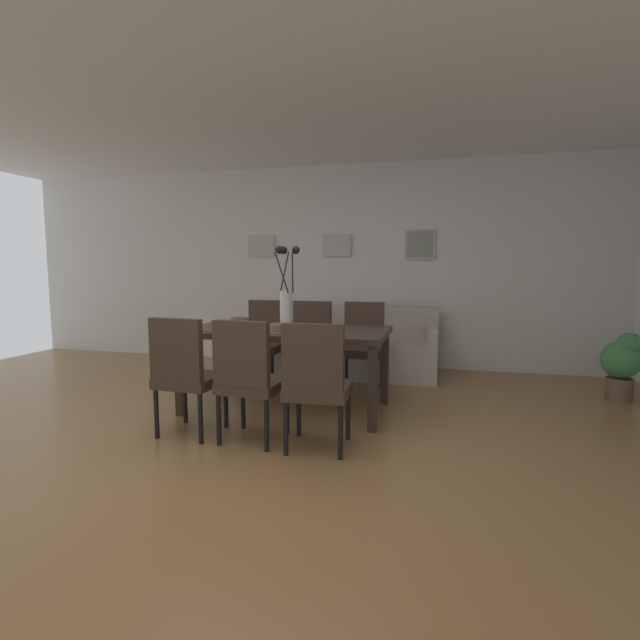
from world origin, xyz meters
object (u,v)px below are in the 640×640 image
Objects in this scene: dining_chair_near_right at (264,338)px; potted_plant at (622,363)px; dining_table at (286,337)px; sofa at (357,350)px; framed_picture_center at (337,245)px; bowl_far_left at (279,327)px; dining_chair_near_left at (185,371)px; framed_picture_left at (261,246)px; dining_chair_mid_right at (362,342)px; bowl_near_right at (240,320)px; dining_chair_mid_left at (316,380)px; centerpiece_vase at (286,297)px; dining_chair_far_right at (309,340)px; bowl_near_left at (221,325)px; framed_picture_right at (420,244)px; dining_chair_far_left at (249,375)px.

dining_chair_near_right reaches higher than potted_plant.
sofa reaches higher than dining_table.
framed_picture_center is (-0.00, 2.12, 0.90)m from dining_table.
bowl_far_left reaches higher than sofa.
dining_table is 1.01m from dining_chair_near_left.
sofa reaches higher than potted_plant.
framed_picture_left reaches higher than dining_chair_near_right.
dining_chair_mid_right is at bearing -75.86° from sofa.
framed_picture_left is 1.00× the size of framed_picture_center.
bowl_near_right is (-0.02, 1.05, 0.27)m from dining_chair_near_left.
dining_chair_mid_left is 1.15m from centerpiece_vase.
sofa is at bearing 64.60° from dining_chair_far_right.
bowl_near_right is 3.71m from potted_plant.
dining_chair_far_right reaches higher than bowl_near_left.
potted_plant is (4.10, -1.04, -1.20)m from framed_picture_left.
dining_table is 1.96× the size of dining_chair_near_right.
dining_chair_near_left is 1.25× the size of centerpiece_vase.
framed_picture_center is at bearing 88.95° from dining_chair_far_right.
potted_plant is at bearing -27.66° from framed_picture_right.
dining_chair_mid_left is at bearing -46.27° from bowl_near_right.
dining_chair_far_left is 0.52m from dining_chair_mid_left.
dining_chair_mid_right is at bearing 0.73° from dining_chair_near_right.
centerpiece_vase is at bearing 89.84° from dining_chair_far_left.
bowl_far_left is (-0.00, -0.21, -0.24)m from centerpiece_vase.
dining_chair_near_right is 1.25× the size of centerpiece_vase.
bowl_near_left is 0.41m from bowl_near_right.
bowl_near_left is at bearing -160.27° from potted_plant.
dining_chair_far_right is 3.08m from potted_plant.
framed_picture_center is (0.00, 2.98, 1.06)m from dining_chair_far_left.
framed_picture_left is at bearing 100.19° from dining_chair_near_left.
sofa is 1.42m from framed_picture_center.
dining_table reaches higher than potted_plant.
dining_chair_near_right and dining_chair_mid_left have the same top height.
sofa is (0.35, 1.84, -0.50)m from bowl_far_left.
bowl_near_left is 0.45× the size of framed_picture_right.
dining_chair_mid_left is at bearing -72.77° from dining_chair_far_right.
potted_plant is (2.69, -0.56, 0.09)m from sofa.
bowl_near_left is at bearing -115.87° from sofa.
dining_chair_near_left is 0.52m from dining_chair_far_left.
bowl_near_left is at bearing 91.42° from dining_chair_near_left.
dining_chair_mid_left is (0.52, -0.03, 0.00)m from dining_chair_far_left.
bowl_near_right is at bearing 90.00° from bowl_near_left.
potted_plant is at bearing -11.74° from sofa.
dining_table is at bearing -160.49° from potted_plant.
bowl_near_left is (0.01, -1.07, 0.27)m from dining_chair_near_right.
potted_plant is (3.58, 1.28, -0.41)m from bowl_near_left.
dining_chair_far_left is (0.55, -1.72, 0.00)m from dining_chair_near_right.
framed_picture_right reaches higher than dining_chair_far_left.
centerpiece_vase reaches higher than dining_chair_mid_left.
dining_chair_near_right is at bearing 122.66° from centerpiece_vase.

